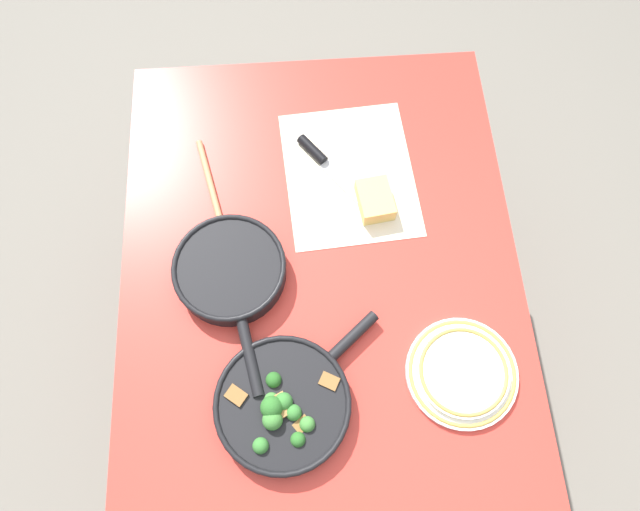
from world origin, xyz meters
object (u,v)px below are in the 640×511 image
object	(u,v)px
cheese_block	(375,200)
skillet_broccoli	(284,404)
dinner_plate_stack	(462,372)
skillet_eggs	(230,272)
grater_knife	(322,160)
wooden_spoon	(221,222)

from	to	relation	value
cheese_block	skillet_broccoli	bearing A→B (deg)	152.64
cheese_block	dinner_plate_stack	bearing A→B (deg)	-160.76
skillet_eggs	dinner_plate_stack	bearing A→B (deg)	50.76
grater_knife	dinner_plate_stack	bearing A→B (deg)	-11.68
wooden_spoon	cheese_block	size ratio (longest dim) A/B	3.32
skillet_eggs	dinner_plate_stack	distance (m)	0.53
skillet_broccoli	grater_knife	world-z (taller)	skillet_broccoli
skillet_eggs	grater_knife	size ratio (longest dim) A/B	2.07
grater_knife	dinner_plate_stack	size ratio (longest dim) A/B	0.83
skillet_broccoli	skillet_eggs	world-z (taller)	skillet_broccoli
grater_knife	dinner_plate_stack	xyz separation A→B (m)	(-0.52, -0.25, 0.00)
wooden_spoon	dinner_plate_stack	world-z (taller)	dinner_plate_stack
skillet_eggs	cheese_block	size ratio (longest dim) A/B	3.72
skillet_broccoli	grater_knife	distance (m)	0.57
skillet_broccoli	dinner_plate_stack	distance (m)	0.37
skillet_eggs	wooden_spoon	xyz separation A→B (m)	(0.13, 0.02, -0.02)
skillet_broccoli	grater_knife	xyz separation A→B (m)	(0.56, -0.12, -0.02)
skillet_eggs	cheese_block	distance (m)	0.36
skillet_broccoli	cheese_block	bearing A→B (deg)	22.41
skillet_eggs	wooden_spoon	world-z (taller)	skillet_eggs
grater_knife	skillet_broccoli	bearing A→B (deg)	-49.06
skillet_eggs	wooden_spoon	size ratio (longest dim) A/B	1.12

